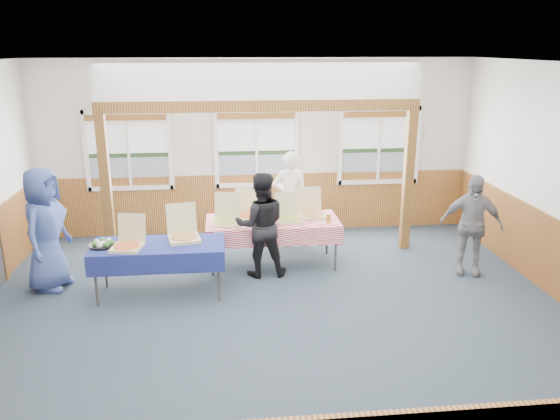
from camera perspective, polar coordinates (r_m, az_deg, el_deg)
The scene contains 25 objects.
floor at distance 7.30m, azimuth -0.58°, elevation -10.99°, with size 8.00×8.00×0.00m, color #25303C.
ceiling at distance 6.46m, azimuth -0.67°, elevation 14.98°, with size 8.00×8.00×0.00m, color white.
wall_back at distance 10.11m, azimuth -2.48°, elevation 6.53°, with size 8.00×8.00×0.00m, color silver.
wall_front at distance 3.50m, azimuth 4.91°, elevation -14.46°, with size 8.00×8.00×0.00m, color silver.
wainscot_back at distance 10.33m, azimuth -2.40°, elevation 0.76°, with size 7.98×0.05×1.10m, color brown.
window_left at distance 10.18m, azimuth -15.59°, elevation 6.45°, with size 1.56×0.10×1.46m.
window_mid at distance 10.05m, azimuth -2.47°, elevation 6.93°, with size 1.56×0.10×1.46m.
window_right at distance 10.45m, azimuth 10.32°, elevation 7.05°, with size 1.56×0.10×1.46m.
post_left at distance 9.20m, azimuth -17.71°, elevation 2.15°, with size 0.15×0.15×2.40m, color #543012.
post_right at distance 9.52m, azimuth 13.23°, elevation 2.98°, with size 0.15×0.15×2.40m, color #543012.
cross_beam at distance 8.80m, azimuth -2.06°, elevation 10.84°, with size 5.15×0.18×0.18m, color #543012.
table_left at distance 7.81m, azimuth -12.57°, elevation -3.90°, with size 1.95×1.17×0.76m.
table_right at distance 8.65m, azimuth -0.78°, elevation -1.36°, with size 2.27×1.65×0.76m.
pizza_box_a at distance 7.72m, azimuth -15.61°, elevation -3.38°, with size 0.47×0.54×0.42m.
pizza_box_b at distance 7.88m, azimuth -10.03°, elevation -2.56°, with size 0.51×0.59×0.47m.
pizza_box_c at distance 8.49m, azimuth -5.72°, elevation -0.97°, with size 0.48×0.55×0.44m.
pizza_box_d at distance 8.78m, azimuth -3.20°, elevation -0.32°, with size 0.43×0.51×0.43m.
pizza_box_e at distance 8.57m, azimuth 0.91°, elevation -0.73°, with size 0.41×0.49×0.42m.
pizza_box_f at distance 8.83m, azimuth 3.32°, elevation -0.21°, with size 0.42×0.50×0.43m.
veggie_tray at distance 7.90m, azimuth -18.02°, elevation -3.40°, with size 0.38×0.38×0.09m.
drink_glass at distance 8.49m, azimuth 5.09°, elevation -0.88°, with size 0.07×0.07×0.15m, color #A96E1C.
woman_white at distance 9.54m, azimuth 1.05°, elevation 1.22°, with size 0.61×0.40×1.68m, color silver.
woman_black at distance 8.25m, azimuth -2.02°, elevation -1.55°, with size 0.79×0.61×1.62m, color black.
man_blue at distance 8.45m, azimuth -23.29°, elevation -1.86°, with size 0.88×0.57×1.80m, color #3C5096.
person_grey at distance 8.80m, azimuth 19.33°, elevation -1.47°, with size 0.92×0.38×1.57m, color gray.
Camera 1 is at (-0.60, -6.43, 3.42)m, focal length 35.00 mm.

